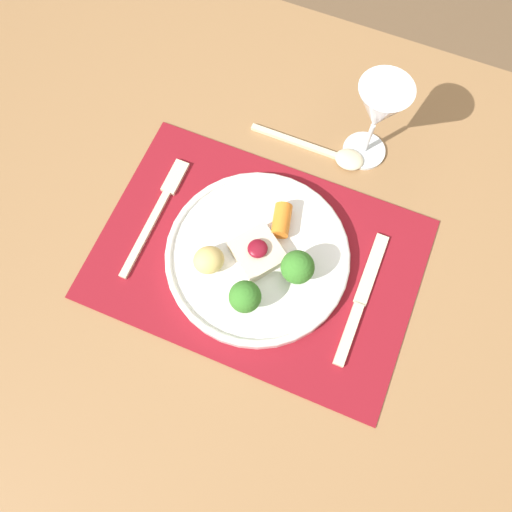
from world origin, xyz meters
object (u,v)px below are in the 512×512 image
Objects in this scene: dinner_plate at (257,259)px; fork at (159,208)px; knife at (358,306)px; wine_glass_near at (379,111)px; spoon at (334,154)px.

dinner_plate reaches higher than fork.
knife is 0.29m from wine_glass_near.
dinner_plate is at bearing -10.54° from fork.
knife is 1.09× the size of spoon.
fork is at bearing 172.21° from dinner_plate.
knife is (0.35, -0.03, 0.00)m from fork.
dinner_plate is 1.42× the size of spoon.
wine_glass_near is at bearing 109.00° from knife.
fork is at bearing -134.48° from spoon.
dinner_plate is 0.17m from knife.
wine_glass_near is (0.27, 0.23, 0.11)m from fork.
spoon is (0.05, 0.23, -0.01)m from dinner_plate.
wine_glass_near is (0.04, 0.03, 0.11)m from spoon.
wine_glass_near is at bearing 37.45° from fork.
spoon is at bearing 120.02° from knife.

